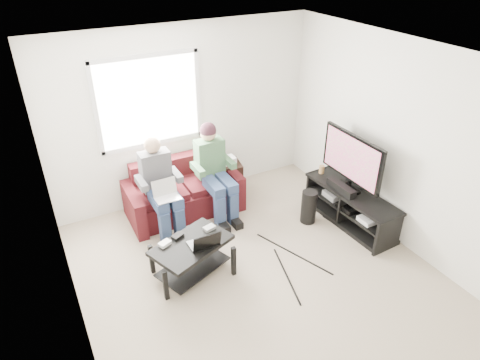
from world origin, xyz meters
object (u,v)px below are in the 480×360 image
object	(u,v)px
tv_stand	(350,208)
tv	(352,159)
end_table	(228,178)
subwoofer	(309,207)
coffee_table	(192,251)
sofa	(183,193)

from	to	relation	value
tv_stand	tv	xyz separation A→B (m)	(-0.00, 0.10, 0.74)
tv_stand	end_table	world-z (taller)	end_table
subwoofer	tv_stand	bearing A→B (deg)	-28.90
tv	end_table	bearing A→B (deg)	131.20
coffee_table	end_table	xyz separation A→B (m)	(1.19, 1.40, -0.04)
coffee_table	subwoofer	size ratio (longest dim) A/B	2.14
tv_stand	end_table	distance (m)	1.88
coffee_table	sofa	bearing A→B (deg)	72.88
tv	end_table	distance (m)	1.92
coffee_table	tv_stand	world-z (taller)	tv_stand
sofa	end_table	distance (m)	0.78
tv_stand	end_table	bearing A→B (deg)	129.25
tv	end_table	size ratio (longest dim) A/B	1.66
sofa	tv	size ratio (longest dim) A/B	1.50
subwoofer	sofa	bearing A→B (deg)	142.64
tv_stand	coffee_table	bearing A→B (deg)	178.69
sofa	tv_stand	size ratio (longest dim) A/B	1.08
end_table	subwoofer	bearing A→B (deg)	-59.89
tv_stand	subwoofer	world-z (taller)	tv_stand
sofa	coffee_table	size ratio (longest dim) A/B	1.57
tv	subwoofer	world-z (taller)	tv
end_table	tv_stand	bearing A→B (deg)	-50.75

